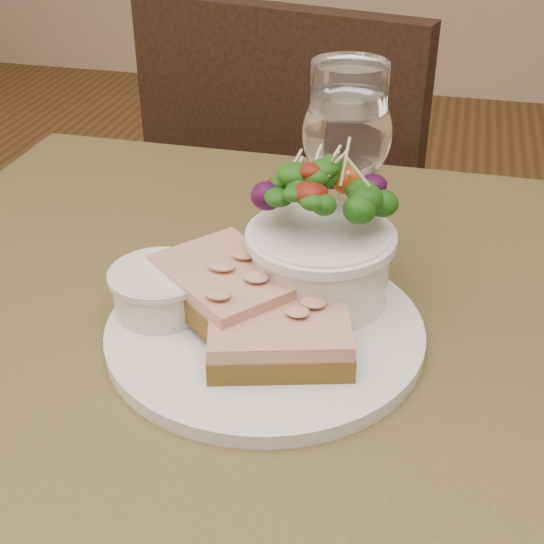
% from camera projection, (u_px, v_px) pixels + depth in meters
% --- Properties ---
extents(cafe_table, '(0.80, 0.80, 0.75)m').
position_uv_depth(cafe_table, '(278.00, 460.00, 0.63)').
color(cafe_table, '#4A3D1F').
rests_on(cafe_table, ground).
extents(chair_far, '(0.50, 0.50, 0.90)m').
position_uv_depth(chair_far, '(315.00, 326.00, 1.40)').
color(chair_far, black).
rests_on(chair_far, ground).
extents(dinner_plate, '(0.25, 0.25, 0.01)m').
position_uv_depth(dinner_plate, '(265.00, 330.00, 0.60)').
color(dinner_plate, white).
rests_on(dinner_plate, cafe_table).
extents(sandwich_front, '(0.12, 0.10, 0.03)m').
position_uv_depth(sandwich_front, '(279.00, 335.00, 0.56)').
color(sandwich_front, '#4A3313').
rests_on(sandwich_front, dinner_plate).
extents(sandwich_back, '(0.14, 0.14, 0.03)m').
position_uv_depth(sandwich_back, '(228.00, 286.00, 0.61)').
color(sandwich_back, '#4A3313').
rests_on(sandwich_back, dinner_plate).
extents(ramekin, '(0.08, 0.08, 0.04)m').
position_uv_depth(ramekin, '(160.00, 288.00, 0.61)').
color(ramekin, silver).
rests_on(ramekin, dinner_plate).
extents(salad_bowl, '(0.11, 0.11, 0.13)m').
position_uv_depth(salad_bowl, '(321.00, 234.00, 0.61)').
color(salad_bowl, white).
rests_on(salad_bowl, dinner_plate).
extents(garnish, '(0.05, 0.04, 0.02)m').
position_uv_depth(garnish, '(212.00, 261.00, 0.67)').
color(garnish, '#143D0B').
rests_on(garnish, dinner_plate).
extents(wine_glass, '(0.08, 0.08, 0.18)m').
position_uv_depth(wine_glass, '(347.00, 140.00, 0.64)').
color(wine_glass, white).
rests_on(wine_glass, cafe_table).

